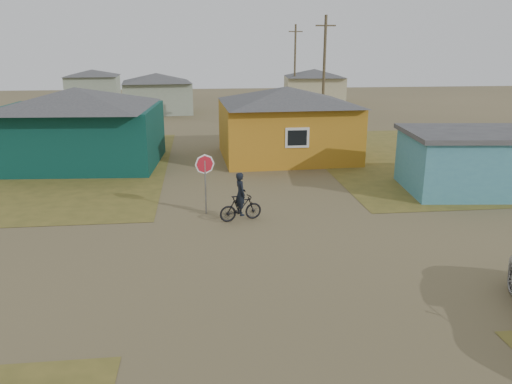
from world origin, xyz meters
TOP-DOWN VIEW (x-y plane):
  - ground at (0.00, 0.00)m, footprint 120.00×120.00m
  - grass_ne at (14.00, 13.00)m, footprint 20.00×18.00m
  - house_teal at (-8.50, 13.50)m, footprint 8.93×7.08m
  - house_yellow at (2.50, 14.00)m, footprint 7.72×6.76m
  - shed_turquoise at (9.50, 6.50)m, footprint 6.71×4.93m
  - house_pale_west at (-6.00, 34.00)m, footprint 7.04×6.15m
  - house_beige_east at (10.00, 40.00)m, footprint 6.95×6.05m
  - house_pale_north at (-14.00, 46.00)m, footprint 6.28×5.81m
  - utility_pole_near at (6.50, 22.00)m, footprint 1.40×0.20m
  - utility_pole_far at (7.50, 38.00)m, footprint 1.40×0.20m
  - stop_sign at (-2.13, 4.77)m, footprint 0.74×0.12m
  - cyclist at (-0.91, 3.86)m, footprint 1.63×0.82m

SIDE VIEW (x-z plane):
  - ground at x=0.00m, z-range 0.00..0.00m
  - grass_ne at x=14.00m, z-range 0.00..0.01m
  - cyclist at x=-0.91m, z-range -0.24..1.53m
  - shed_turquoise at x=9.50m, z-range 0.01..2.61m
  - stop_sign at x=-2.13m, z-range 0.55..2.81m
  - house_pale_north at x=-14.00m, z-range 0.05..3.45m
  - house_pale_west at x=-6.00m, z-range 0.06..3.66m
  - house_beige_east at x=10.00m, z-range 0.06..3.66m
  - house_yellow at x=2.50m, z-range 0.05..3.95m
  - house_teal at x=-8.50m, z-range 0.05..4.05m
  - utility_pole_near at x=6.50m, z-range 0.14..8.14m
  - utility_pole_far at x=7.50m, z-range 0.14..8.14m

